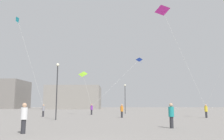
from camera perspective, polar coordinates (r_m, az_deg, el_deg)
person_in_orange at (r=29.34m, az=2.48°, el=-10.04°), size 0.37×0.37×1.71m
person_in_teal at (r=16.79m, az=14.64°, el=-10.71°), size 0.38×0.38×1.74m
person_in_white at (r=14.17m, az=-21.22°, el=-10.86°), size 0.38×0.38×1.73m
person_in_purple at (r=38.09m, az=-5.15°, el=-9.68°), size 0.38×0.38×1.75m
person_in_grey at (r=33.01m, az=-16.84°, el=-9.56°), size 0.37×0.37×1.68m
person_in_yellow at (r=31.27m, az=22.52°, el=-9.33°), size 0.37×0.37×1.69m
kite_cyan_delta at (r=35.45m, az=-22.37°, el=10.86°), size 4.40×1.54×12.59m
kite_lime_delta at (r=38.38m, az=-7.31°, el=-1.14°), size 2.20×0.85×5.79m
kite_cobalt_delta at (r=43.60m, az=6.48°, el=2.19°), size 8.82×5.59×9.17m
kite_magenta_delta at (r=34.10m, az=12.69°, el=14.08°), size 5.61×2.19×14.14m
building_centre_hall at (r=94.31m, az=-9.34°, el=-6.84°), size 21.46×17.44×9.05m
lamppost_east at (r=25.84m, az=-13.61°, el=-3.09°), size 0.36×0.36×6.22m
lamppost_west at (r=42.08m, az=3.29°, el=-6.05°), size 0.36×0.36×5.38m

